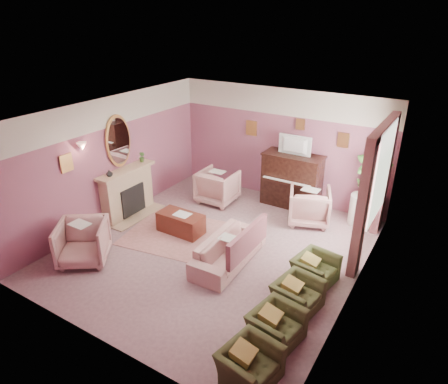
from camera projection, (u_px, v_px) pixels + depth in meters
The scene contains 48 objects.
floor at pixel (216, 248), 8.21m from camera, with size 5.50×6.00×0.01m, color gray.
ceiling at pixel (214, 114), 7.04m from camera, with size 5.50×6.00×0.01m, color beige.
wall_back at pixel (280, 145), 9.95m from camera, with size 5.50×0.02×2.80m, color #70415E.
wall_front at pixel (93, 263), 5.30m from camera, with size 5.50×0.02×2.80m, color #70415E.
wall_left at pixel (112, 160), 8.93m from camera, with size 0.02×6.00×2.80m, color #70415E.
wall_right at pixel (361, 223), 6.31m from camera, with size 0.02×6.00×2.80m, color #70415E.
picture_rail_band at pixel (283, 102), 9.49m from camera, with size 5.50×0.01×0.65m, color beige.
stripe_panel at pixel (376, 209), 7.46m from camera, with size 0.01×3.00×2.15m, color #9EAD8B.
fireplace_surround at pixel (127, 193), 9.37m from camera, with size 0.30×1.40×1.10m, color tan.
fireplace_inset at pixel (131, 200), 9.38m from camera, with size 0.18×0.72×0.68m, color black.
fire_ember at pixel (133, 207), 9.44m from camera, with size 0.06×0.54×0.10m, color #FF2505.
mantel_shelf at pixel (126, 171), 9.11m from camera, with size 0.40×1.55×0.07m, color tan.
hearth at pixel (136, 215), 9.49m from camera, with size 0.55×1.50×0.02m, color tan.
mirror_frame at pixel (118, 141), 8.90m from camera, with size 0.04×0.72×1.20m, color tan.
mirror_glass at pixel (119, 141), 8.89m from camera, with size 0.01×0.60×1.06m, color silver.
sconce_shade at pixel (82, 146), 7.97m from camera, with size 0.20×0.20×0.16m, color #F3A390.
piano at pixel (292, 181), 9.77m from camera, with size 1.40×0.60×1.30m, color black.
piano_keyshelf at pixel (286, 183), 9.47m from camera, with size 1.30×0.12×0.06m, color black.
piano_keys at pixel (286, 181), 9.46m from camera, with size 1.20×0.08×0.02m, color silver.
piano_top at pixel (294, 155), 9.50m from camera, with size 1.45×0.65×0.04m, color black.
television at pixel (294, 144), 9.34m from camera, with size 0.80×0.12×0.48m, color black.
print_back_left at pixel (251, 128), 10.16m from camera, with size 0.30×0.03×0.38m, color tan.
print_back_right at pixel (343, 140), 9.02m from camera, with size 0.26×0.03×0.34m, color tan.
print_back_mid at pixel (300, 124), 9.43m from camera, with size 0.22×0.03×0.26m, color tan.
print_left_wall at pixel (66, 163), 7.85m from camera, with size 0.03×0.28×0.36m, color tan.
window_blind at pixel (382, 173), 7.41m from camera, with size 0.03×1.40×1.80m, color silver.
curtain_left at pixel (362, 211), 6.91m from camera, with size 0.16×0.34×2.60m, color #934E5A.
curtain_right at pixel (384, 176), 8.33m from camera, with size 0.16×0.34×2.60m, color #934E5A.
pelmet at pixel (385, 128), 7.09m from camera, with size 0.16×2.20×0.16m, color #934E5A.
mantel_plant at pixel (142, 157), 9.46m from camera, with size 0.16×0.16×0.28m, color #39722A.
mantel_vase at pixel (109, 173), 8.68m from camera, with size 0.16×0.16×0.16m, color beige.
area_rug at pixel (186, 236), 8.65m from camera, with size 2.50×1.80×0.01m, color #AE716E.
coffee_table at pixel (181, 223), 8.71m from camera, with size 1.00×0.50×0.45m, color #552217.
table_paper at pixel (182, 214), 8.59m from camera, with size 0.35×0.28×0.01m, color silver.
sofa at pixel (229, 245), 7.61m from camera, with size 0.62×1.86×0.75m, color #C4928E.
sofa_throw at pixel (248, 241), 7.33m from camera, with size 0.09×1.41×0.52m, color #934E5A.
floral_armchair_left at pixel (218, 185), 10.03m from camera, with size 0.88×0.88×0.92m, color #C4928E.
floral_armchair_right at pixel (309, 204), 9.03m from camera, with size 0.88×0.88×0.92m, color #C4928E.
floral_armchair_front at pixel (82, 240), 7.61m from camera, with size 0.88×0.88×0.92m, color #C4928E.
olive_chair_a at pixel (250, 360), 5.18m from camera, with size 0.54×0.77×0.66m, color #454E28.
olive_chair_b at pixel (277, 321), 5.81m from camera, with size 0.54×0.77×0.66m, color #454E28.
olive_chair_c at pixel (298, 291), 6.45m from camera, with size 0.54×0.77×0.66m, color #454E28.
olive_chair_d at pixel (315, 266), 7.08m from camera, with size 0.54×0.77×0.66m, color #454E28.
side_table at pixel (361, 210), 9.02m from camera, with size 0.52×0.52×0.70m, color silver.
side_plant_big at pixel (364, 189), 8.80m from camera, with size 0.30×0.30×0.34m, color #39722A.
side_plant_small at pixel (368, 193), 8.68m from camera, with size 0.16×0.16×0.28m, color #39722A.
palm_pot at pixel (365, 219), 9.00m from camera, with size 0.34×0.34×0.34m, color #9F5D3D.
palm_plant at pixel (371, 183), 8.63m from camera, with size 0.76×0.76×1.44m, color #39722A.
Camera 1 is at (3.80, -5.86, 4.47)m, focal length 32.00 mm.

